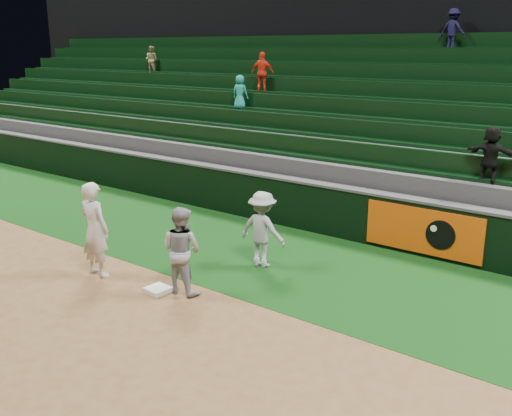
{
  "coord_description": "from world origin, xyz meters",
  "views": [
    {
      "loc": [
        7.28,
        -6.47,
        4.41
      ],
      "look_at": [
        0.53,
        2.3,
        1.3
      ],
      "focal_mm": 40.0,
      "sensor_mm": 36.0,
      "label": 1
    }
  ],
  "objects_px": {
    "baserunner": "(182,250)",
    "base_coach": "(262,229)",
    "first_base": "(158,290)",
    "first_baseman": "(95,229)"
  },
  "relations": [
    {
      "from": "baserunner",
      "to": "base_coach",
      "type": "xyz_separation_m",
      "value": [
        0.39,
        1.95,
        -0.02
      ]
    },
    {
      "from": "first_base",
      "to": "first_baseman",
      "type": "distance_m",
      "value": 1.84
    },
    {
      "from": "first_base",
      "to": "baserunner",
      "type": "relative_size",
      "value": 0.25
    },
    {
      "from": "first_base",
      "to": "first_baseman",
      "type": "height_order",
      "value": "first_baseman"
    },
    {
      "from": "first_base",
      "to": "baserunner",
      "type": "height_order",
      "value": "baserunner"
    },
    {
      "from": "first_base",
      "to": "base_coach",
      "type": "xyz_separation_m",
      "value": [
        0.75,
        2.26,
        0.76
      ]
    },
    {
      "from": "first_base",
      "to": "baserunner",
      "type": "distance_m",
      "value": 0.91
    },
    {
      "from": "first_base",
      "to": "first_baseman",
      "type": "relative_size",
      "value": 0.21
    },
    {
      "from": "first_baseman",
      "to": "base_coach",
      "type": "xyz_separation_m",
      "value": [
        2.34,
        2.4,
        -0.15
      ]
    },
    {
      "from": "first_base",
      "to": "base_coach",
      "type": "height_order",
      "value": "base_coach"
    }
  ]
}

